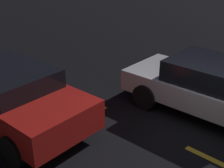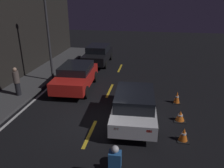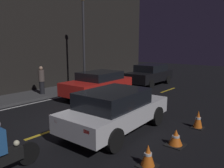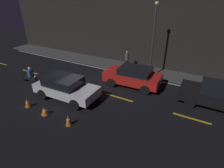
# 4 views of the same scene
# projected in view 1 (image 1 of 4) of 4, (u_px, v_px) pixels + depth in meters

# --- Properties ---
(ground_plane) EXTENTS (56.00, 56.00, 0.00)m
(ground_plane) POSITION_uv_depth(u_px,v_px,m) (186.00, 147.00, 6.85)
(ground_plane) COLOR black
(lane_dash_d) EXTENTS (2.00, 0.14, 0.01)m
(lane_dash_d) POSITION_uv_depth(u_px,v_px,m) (81.00, 97.00, 9.05)
(lane_dash_d) COLOR gold
(lane_dash_d) RESTS_ON ground
(lane_dash_e) EXTENTS (2.00, 0.14, 0.01)m
(lane_dash_e) POSITION_uv_depth(u_px,v_px,m) (3.00, 60.00, 11.87)
(lane_dash_e) COLOR gold
(lane_dash_e) RESTS_ON ground
(sedan_white) EXTENTS (4.30, 2.10, 1.45)m
(sedan_white) POSITION_uv_depth(u_px,v_px,m) (210.00, 86.00, 7.91)
(sedan_white) COLOR silver
(sedan_white) RESTS_ON ground
(taxi_red) EXTENTS (4.19, 2.18, 1.46)m
(taxi_red) POSITION_uv_depth(u_px,v_px,m) (12.00, 96.00, 7.38)
(taxi_red) COLOR red
(taxi_red) RESTS_ON ground
(traffic_cone_far) EXTENTS (0.41, 0.41, 0.64)m
(traffic_cone_far) POSITION_uv_depth(u_px,v_px,m) (183.00, 62.00, 10.77)
(traffic_cone_far) COLOR black
(traffic_cone_far) RESTS_ON ground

